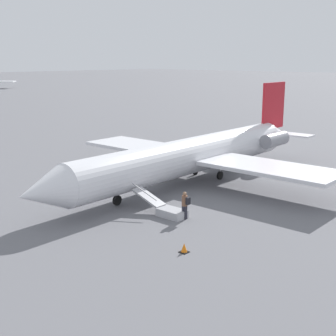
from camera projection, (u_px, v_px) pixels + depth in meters
name	position (u px, v px, depth m)	size (l,w,h in m)	color
ground_plane	(189.00, 183.00, 37.28)	(600.00, 600.00, 0.00)	slate
airplane_main	(197.00, 153.00, 37.51)	(30.88, 23.12, 7.40)	silver
boarding_stairs	(167.00, 210.00, 29.38)	(1.14, 4.04, 1.80)	#B2B2B7
passenger	(185.00, 203.00, 28.58)	(0.36, 0.54, 1.74)	#23232D
traffic_cone_near_stairs	(184.00, 248.00, 23.81)	(0.44, 0.44, 0.49)	black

